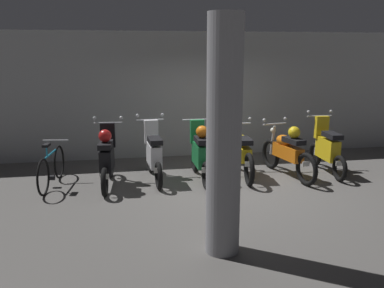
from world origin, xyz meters
name	(u,v)px	position (x,y,z in m)	size (l,w,h in m)	color
ground_plane	(229,187)	(0.00, 0.00, 0.00)	(80.00, 80.00, 0.00)	#565451
back_wall	(202,94)	(0.00, 2.67, 1.50)	(16.00, 0.30, 3.00)	#9EA0A3
motorbike_slot_0	(107,157)	(-2.28, 0.47, 0.57)	(0.59, 1.68, 1.29)	black
motorbike_slot_1	(154,154)	(-1.37, 0.70, 0.53)	(0.59, 1.68, 1.29)	black
motorbike_slot_2	(200,153)	(-0.46, 0.54, 0.57)	(0.56, 1.68, 1.18)	black
motorbike_slot_3	(242,153)	(0.46, 0.66, 0.49)	(0.59, 1.95, 1.15)	black
motorbike_slot_4	(288,151)	(1.37, 0.46, 0.53)	(0.62, 1.93, 1.15)	black
motorbike_slot_5	(327,149)	(2.28, 0.55, 0.53)	(0.59, 1.68, 1.29)	black
bicycle	(52,168)	(-3.34, 0.63, 0.36)	(0.50, 1.72, 0.89)	black
support_pillar	(224,139)	(-0.77, -2.51, 1.50)	(0.44, 0.44, 3.00)	gray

